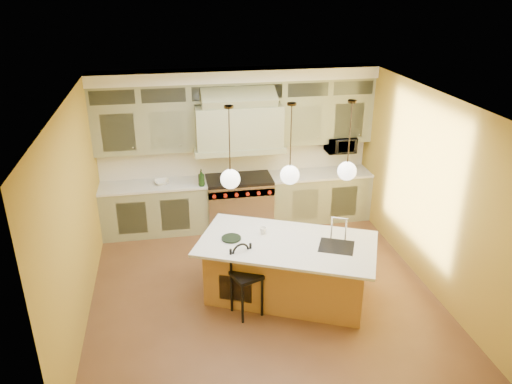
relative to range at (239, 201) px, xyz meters
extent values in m
plane|color=brown|center=(0.00, -2.14, -0.49)|extent=(5.00, 5.00, 0.00)
plane|color=white|center=(0.00, -2.14, 2.41)|extent=(5.00, 5.00, 0.00)
plane|color=#AE8D2F|center=(0.00, 0.36, 0.96)|extent=(5.00, 0.00, 5.00)
plane|color=#AE8D2F|center=(0.00, -4.64, 0.96)|extent=(5.00, 0.00, 5.00)
plane|color=#AE8D2F|center=(-2.50, -2.14, 0.96)|extent=(0.00, 5.00, 5.00)
plane|color=#AE8D2F|center=(2.50, -2.14, 0.96)|extent=(0.00, 5.00, 5.00)
cube|color=#969770|center=(-1.55, 0.03, -0.04)|extent=(1.90, 0.65, 0.90)
cube|color=#969770|center=(1.55, 0.03, -0.04)|extent=(1.90, 0.65, 0.90)
cube|color=silver|center=(-1.55, 0.03, 0.43)|extent=(1.90, 0.68, 0.04)
cube|color=silver|center=(1.55, 0.03, 0.43)|extent=(1.90, 0.68, 0.04)
cube|color=beige|center=(0.00, 0.34, 0.73)|extent=(5.00, 0.04, 0.56)
cube|color=#969770|center=(-1.62, 0.18, 1.44)|extent=(1.75, 0.35, 0.85)
cube|color=#969770|center=(1.62, 0.18, 1.44)|extent=(1.75, 0.35, 0.85)
cube|color=#969770|center=(0.00, 0.01, 1.46)|extent=(1.50, 0.70, 0.75)
cube|color=gray|center=(0.00, 0.01, 1.06)|extent=(1.60, 0.76, 0.10)
cube|color=#333833|center=(0.00, 0.18, 2.04)|extent=(5.00, 0.35, 0.35)
cube|color=white|center=(0.00, 0.16, 2.31)|extent=(5.00, 0.47, 0.20)
cube|color=silver|center=(0.00, 0.01, -0.04)|extent=(1.20, 0.70, 0.90)
cube|color=black|center=(0.00, 0.01, 0.44)|extent=(1.20, 0.70, 0.06)
cube|color=silver|center=(0.00, -0.31, 0.29)|extent=(1.20, 0.06, 0.14)
cube|color=#A5743A|center=(0.33, -2.39, -0.05)|extent=(2.45, 1.87, 0.88)
cube|color=silver|center=(0.31, -2.44, 0.41)|extent=(2.78, 2.20, 0.04)
cube|color=black|center=(0.96, -2.68, 0.41)|extent=(0.61, 0.58, 0.05)
cylinder|color=black|center=(-0.40, -2.91, -0.19)|extent=(0.04, 0.04, 0.60)
cylinder|color=black|center=(-0.11, -2.80, -0.19)|extent=(0.04, 0.04, 0.60)
cylinder|color=black|center=(-0.51, -2.62, -0.19)|extent=(0.04, 0.04, 0.60)
cylinder|color=black|center=(-0.22, -2.51, -0.19)|extent=(0.04, 0.04, 0.60)
cube|color=black|center=(-0.31, -2.71, 0.13)|extent=(0.47, 0.47, 0.05)
torus|color=black|center=(-0.37, -2.56, 0.42)|extent=(0.26, 0.12, 0.27)
imported|color=black|center=(1.95, 0.11, 0.96)|extent=(0.54, 0.37, 0.30)
imported|color=black|center=(-0.70, -0.22, 0.61)|extent=(0.12, 0.12, 0.30)
imported|color=black|center=(-0.70, 0.01, 0.55)|extent=(0.09, 0.09, 0.19)
imported|color=white|center=(-1.39, 0.01, 0.49)|extent=(0.30, 0.30, 0.06)
imported|color=white|center=(0.03, -2.12, 0.48)|extent=(0.11, 0.11, 0.10)
cylinder|color=#2D2319|center=(-0.47, -2.39, 2.39)|extent=(0.12, 0.12, 0.03)
cylinder|color=#2D2319|center=(-0.47, -2.39, 1.95)|extent=(0.02, 0.02, 0.93)
sphere|color=white|center=(-0.47, -2.39, 1.43)|extent=(0.26, 0.26, 0.26)
cylinder|color=#2D2319|center=(0.33, -2.39, 2.39)|extent=(0.12, 0.12, 0.03)
cylinder|color=#2D2319|center=(0.33, -2.39, 1.95)|extent=(0.02, 0.02, 0.93)
sphere|color=white|center=(0.33, -2.39, 1.43)|extent=(0.26, 0.26, 0.26)
cylinder|color=#2D2319|center=(1.13, -2.39, 2.39)|extent=(0.12, 0.12, 0.03)
cylinder|color=#2D2319|center=(1.13, -2.39, 1.95)|extent=(0.02, 0.02, 0.93)
sphere|color=white|center=(1.13, -2.39, 1.43)|extent=(0.26, 0.26, 0.26)
camera|label=1|loc=(-1.23, -8.39, 3.88)|focal=35.00mm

